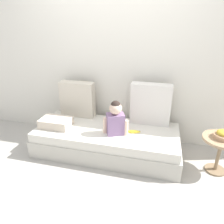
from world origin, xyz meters
TOP-DOWN VIEW (x-y plane):
  - ground_plane at (0.00, 0.00)m, footprint 12.00×12.00m
  - back_wall at (0.00, 0.54)m, footprint 5.13×0.10m
  - couch at (0.00, 0.00)m, footprint 1.93×0.82m
  - throw_pillow_left at (-0.53, 0.31)m, footprint 0.50×0.16m
  - throw_pillow_right at (0.53, 0.31)m, footprint 0.54×0.16m
  - toddler at (0.14, -0.10)m, footprint 0.33×0.23m
  - banana at (0.36, -0.03)m, footprint 0.18×0.07m
  - folded_blanket at (-0.69, -0.10)m, footprint 0.40×0.28m
  - side_table at (1.39, -0.08)m, footprint 0.43×0.43m
  - fruit_bowl at (1.39, -0.08)m, footprint 0.22×0.22m

SIDE VIEW (x-z plane):
  - ground_plane at x=0.00m, z-range 0.00..0.00m
  - couch at x=0.00m, z-range 0.00..0.35m
  - side_table at x=1.39m, z-range 0.13..0.58m
  - banana at x=0.36m, z-range 0.36..0.40m
  - folded_blanket at x=-0.69m, z-range 0.36..0.47m
  - fruit_bowl at x=1.39m, z-range 0.45..0.55m
  - toddler at x=0.14m, z-range 0.35..0.79m
  - throw_pillow_left at x=-0.53m, z-range 0.36..0.87m
  - throw_pillow_right at x=0.53m, z-range 0.36..0.92m
  - back_wall at x=0.00m, z-range 0.00..2.34m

